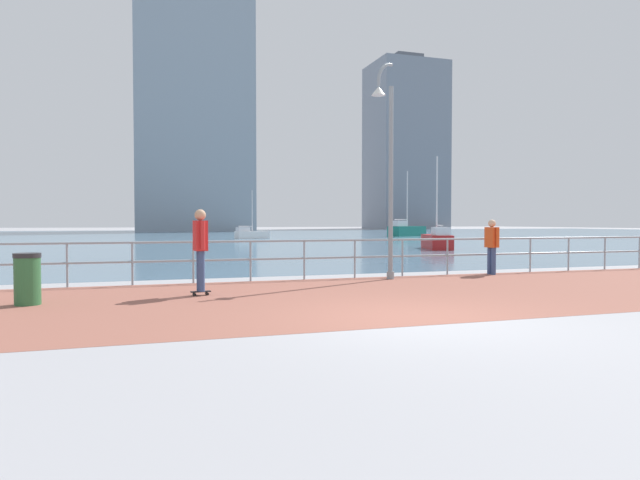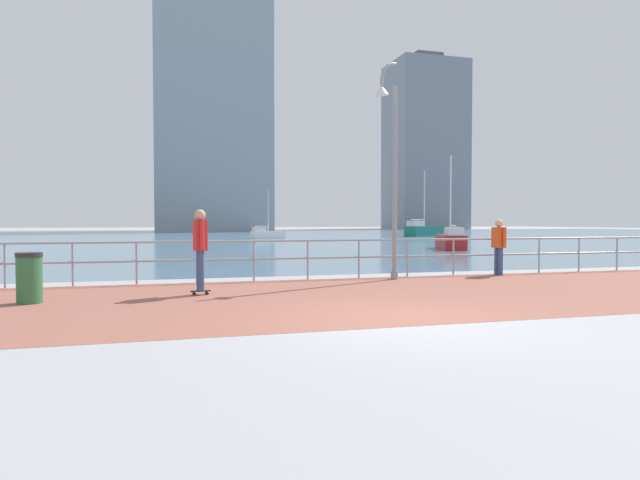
{
  "view_description": "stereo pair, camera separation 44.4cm",
  "coord_description": "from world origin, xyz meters",
  "px_view_note": "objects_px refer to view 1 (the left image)",
  "views": [
    {
      "loc": [
        -3.99,
        -7.61,
        1.49
      ],
      "look_at": [
        -0.35,
        3.61,
        1.1
      ],
      "focal_mm": 30.98,
      "sensor_mm": 36.0,
      "label": 1
    },
    {
      "loc": [
        -3.57,
        -7.74,
        1.49
      ],
      "look_at": [
        -0.35,
        3.61,
        1.1
      ],
      "focal_mm": 30.98,
      "sensor_mm": 36.0,
      "label": 2
    }
  ],
  "objects_px": {
    "skateboarder": "(200,244)",
    "trash_bin": "(27,279)",
    "sailboat_teal": "(251,234)",
    "lamppost": "(387,160)",
    "bystander": "(492,243)",
    "sailboat_white": "(437,240)",
    "sailboat_blue": "(406,230)"
  },
  "relations": [
    {
      "from": "skateboarder",
      "to": "trash_bin",
      "type": "xyz_separation_m",
      "value": [
        -3.08,
        -0.33,
        -0.58
      ]
    },
    {
      "from": "skateboarder",
      "to": "trash_bin",
      "type": "bearing_deg",
      "value": -173.82
    },
    {
      "from": "trash_bin",
      "to": "sailboat_teal",
      "type": "xyz_separation_m",
      "value": [
        11.31,
        37.94,
        -0.05
      ]
    },
    {
      "from": "skateboarder",
      "to": "sailboat_teal",
      "type": "height_order",
      "value": "sailboat_teal"
    },
    {
      "from": "lamppost",
      "to": "skateboarder",
      "type": "bearing_deg",
      "value": -161.27
    },
    {
      "from": "bystander",
      "to": "sailboat_white",
      "type": "xyz_separation_m",
      "value": [
        6.05,
        13.52,
        -0.42
      ]
    },
    {
      "from": "skateboarder",
      "to": "bystander",
      "type": "bearing_deg",
      "value": 13.48
    },
    {
      "from": "bystander",
      "to": "skateboarder",
      "type": "bearing_deg",
      "value": -166.52
    },
    {
      "from": "sailboat_teal",
      "to": "trash_bin",
      "type": "bearing_deg",
      "value": -106.6
    },
    {
      "from": "bystander",
      "to": "lamppost",
      "type": "bearing_deg",
      "value": -174.48
    },
    {
      "from": "lamppost",
      "to": "sailboat_teal",
      "type": "height_order",
      "value": "lamppost"
    },
    {
      "from": "sailboat_white",
      "to": "trash_bin",
      "type": "bearing_deg",
      "value": -137.7
    },
    {
      "from": "sailboat_white",
      "to": "sailboat_blue",
      "type": "distance_m",
      "value": 27.82
    },
    {
      "from": "lamppost",
      "to": "sailboat_teal",
      "type": "distance_m",
      "value": 36.21
    },
    {
      "from": "skateboarder",
      "to": "sailboat_white",
      "type": "bearing_deg",
      "value": 47.26
    },
    {
      "from": "skateboarder",
      "to": "bystander",
      "type": "distance_m",
      "value": 8.51
    },
    {
      "from": "bystander",
      "to": "sailboat_white",
      "type": "distance_m",
      "value": 14.82
    },
    {
      "from": "bystander",
      "to": "sailboat_white",
      "type": "bearing_deg",
      "value": 65.87
    },
    {
      "from": "sailboat_blue",
      "to": "sailboat_white",
      "type": "bearing_deg",
      "value": -113.38
    },
    {
      "from": "trash_bin",
      "to": "skateboarder",
      "type": "bearing_deg",
      "value": 6.18
    },
    {
      "from": "lamppost",
      "to": "bystander",
      "type": "relative_size",
      "value": 3.58
    },
    {
      "from": "lamppost",
      "to": "sailboat_blue",
      "type": "height_order",
      "value": "sailboat_blue"
    },
    {
      "from": "trash_bin",
      "to": "sailboat_blue",
      "type": "distance_m",
      "value": 50.2
    },
    {
      "from": "sailboat_teal",
      "to": "skateboarder",
      "type": "bearing_deg",
      "value": -102.35
    },
    {
      "from": "lamppost",
      "to": "sailboat_blue",
      "type": "distance_m",
      "value": 44.45
    },
    {
      "from": "lamppost",
      "to": "bystander",
      "type": "bearing_deg",
      "value": 5.52
    },
    {
      "from": "lamppost",
      "to": "sailboat_blue",
      "type": "xyz_separation_m",
      "value": [
        20.48,
        39.38,
        -2.42
      ]
    },
    {
      "from": "skateboarder",
      "to": "trash_bin",
      "type": "distance_m",
      "value": 3.15
    },
    {
      "from": "sailboat_teal",
      "to": "sailboat_white",
      "type": "xyz_separation_m",
      "value": [
        6.09,
        -22.11,
        0.07
      ]
    },
    {
      "from": "bystander",
      "to": "sailboat_blue",
      "type": "height_order",
      "value": "sailboat_blue"
    },
    {
      "from": "trash_bin",
      "to": "sailboat_blue",
      "type": "xyz_separation_m",
      "value": [
        28.44,
        41.36,
        0.18
      ]
    },
    {
      "from": "sailboat_teal",
      "to": "sailboat_blue",
      "type": "distance_m",
      "value": 17.47
    }
  ]
}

